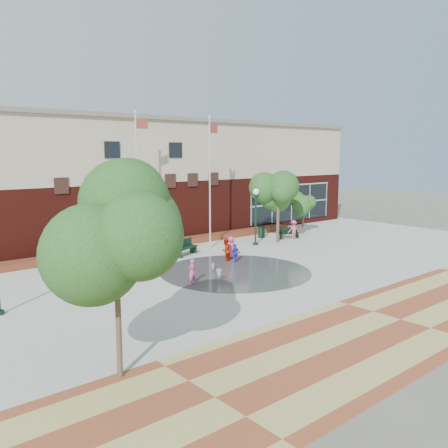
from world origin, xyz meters
TOP-DOWN VIEW (x-y plane):
  - ground at (0.00, 0.00)m, footprint 120.00×120.00m
  - plaza_concrete at (0.00, 4.00)m, footprint 46.00×18.00m
  - paver_band at (0.00, -7.00)m, footprint 46.00×6.00m
  - splash_pad at (0.00, 3.00)m, footprint 8.40×8.40m
  - library_building at (0.00, 17.48)m, footprint 44.40×10.40m
  - flower_bed at (0.00, 11.60)m, footprint 26.00×1.20m
  - flagpole_left at (-1.83, 10.39)m, footprint 1.07×0.28m
  - flagpole_right at (3.18, 9.29)m, footprint 1.06×0.46m
  - lamp_right at (6.24, 7.93)m, footprint 0.43×0.43m
  - bench_left at (-6.72, 10.57)m, footprint 2.07×0.90m
  - bench_mid at (0.33, 8.29)m, footprint 2.14×1.26m
  - bench_right at (10.00, 8.12)m, footprint 1.76×0.98m
  - trash_can at (8.64, 9.78)m, footprint 0.56×0.56m
  - tree_big_left at (-10.90, -4.23)m, footprint 3.95×3.95m
  - tree_mid at (8.20, 7.60)m, footprint 3.11×3.11m
  - tree_small_right at (12.55, 8.93)m, footprint 1.97×1.97m
  - water_jet_a at (-2.05, 1.95)m, footprint 0.33×0.33m
  - water_jet_b at (-0.96, 3.83)m, footprint 0.19×0.19m
  - child_splash at (-3.38, 2.49)m, footprint 0.55×0.45m
  - adult_red at (1.15, 5.24)m, footprint 0.84×0.74m
  - adult_pink at (2.02, 5.74)m, footprint 0.78×0.60m
  - child_blue at (1.48, 4.71)m, footprint 0.69×0.32m
  - person_bench at (10.14, 7.78)m, footprint 1.08×0.80m

SIDE VIEW (x-z plane):
  - ground at x=0.00m, z-range 0.00..0.00m
  - flower_bed at x=0.00m, z-range -0.20..0.20m
  - water_jet_a at x=-2.05m, z-range -0.32..0.32m
  - water_jet_b at x=-0.96m, z-range -0.21..0.21m
  - plaza_concrete at x=0.00m, z-range 0.00..0.01m
  - paver_band at x=0.00m, z-range 0.00..0.01m
  - splash_pad at x=0.00m, z-range 0.00..0.01m
  - bench_right at x=10.00m, z-range -0.15..0.70m
  - bench_left at x=-6.72m, z-range -0.18..0.83m
  - bench_mid at x=0.33m, z-range -0.18..0.86m
  - trash_can at x=8.64m, z-range 0.01..0.92m
  - child_blue at x=1.48m, z-range 0.00..1.15m
  - child_splash at x=-3.38m, z-range 0.00..1.31m
  - adult_pink at x=2.02m, z-range 0.00..1.42m
  - adult_red at x=1.15m, z-range 0.00..1.45m
  - person_bench at x=10.14m, z-range 0.00..1.48m
  - tree_small_right at x=12.55m, z-range 0.77..4.14m
  - lamp_right at x=6.24m, z-range 0.50..4.58m
  - tree_mid at x=8.20m, z-range 1.20..6.45m
  - tree_big_left at x=-10.90m, z-range 1.36..7.68m
  - library_building at x=0.00m, z-range 0.04..9.24m
  - flagpole_right at x=3.18m, z-range 0.53..9.62m
  - flagpole_left at x=-1.83m, z-range 0.52..9.75m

